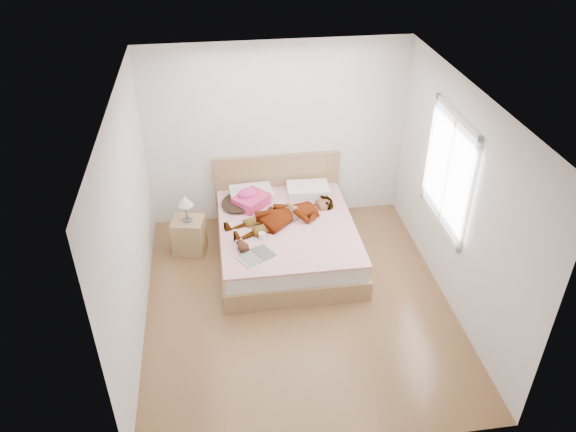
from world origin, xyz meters
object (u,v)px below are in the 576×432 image
object	(u,v)px
bed	(286,235)
coffee_mug	(262,236)
nightstand	(189,233)
plush_toy	(243,246)
phone	(243,196)
towel	(250,199)
magazine	(257,256)
woman	(284,213)

from	to	relation	value
bed	coffee_mug	bearing A→B (deg)	-134.04
nightstand	plush_toy	bearing A→B (deg)	-48.95
phone	bed	size ratio (longest dim) A/B	0.04
bed	towel	xyz separation A→B (m)	(-0.43, 0.45, 0.33)
magazine	nightstand	world-z (taller)	nightstand
phone	bed	bearing A→B (deg)	-60.57
woman	phone	size ratio (longest dim) A/B	17.25
plush_toy	woman	bearing A→B (deg)	45.67
towel	plush_toy	bearing A→B (deg)	-100.19
phone	plush_toy	bearing A→B (deg)	-116.56
nightstand	towel	bearing A→B (deg)	16.05
bed	coffee_mug	world-z (taller)	bed
phone	coffee_mug	size ratio (longest dim) A/B	0.75
bed	nightstand	xyz separation A→B (m)	(-1.29, 0.20, 0.01)
phone	nightstand	bearing A→B (deg)	174.21
bed	towel	size ratio (longest dim) A/B	3.64
bed	magazine	size ratio (longest dim) A/B	4.02
phone	nightstand	size ratio (longest dim) A/B	0.10
magazine	coffee_mug	bearing A→B (deg)	74.32
woman	towel	distance (m)	0.58
phone	magazine	world-z (taller)	phone
towel	bed	bearing A→B (deg)	-46.70
plush_toy	nightstand	xyz separation A→B (m)	(-0.68, 0.78, -0.28)
woman	bed	xyz separation A→B (m)	(0.03, -0.02, -0.34)
phone	coffee_mug	distance (m)	0.82
phone	magazine	size ratio (longest dim) A/B	0.17
woman	plush_toy	world-z (taller)	woman
coffee_mug	plush_toy	size ratio (longest dim) A/B	0.52
magazine	nightstand	size ratio (longest dim) A/B	0.59
nightstand	magazine	bearing A→B (deg)	-47.94
towel	phone	bearing A→B (deg)	-164.46
woman	magazine	size ratio (longest dim) A/B	3.02
bed	phone	bearing A→B (deg)	141.34
magazine	coffee_mug	xyz separation A→B (m)	(0.10, 0.35, 0.04)
woman	plush_toy	bearing A→B (deg)	-66.24
phone	magazine	bearing A→B (deg)	-108.09
coffee_mug	nightstand	world-z (taller)	nightstand
phone	bed	world-z (taller)	bed
phone	nightstand	xyz separation A→B (m)	(-0.76, -0.22, -0.39)
woman	towel	world-z (taller)	towel
phone	towel	xyz separation A→B (m)	(0.10, 0.03, -0.08)
coffee_mug	plush_toy	world-z (taller)	plush_toy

